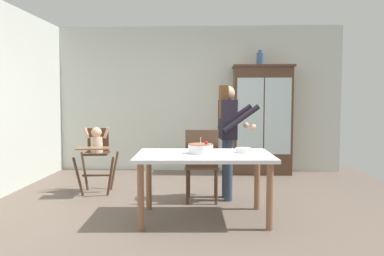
% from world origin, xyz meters
% --- Properties ---
extents(ground_plane, '(6.24, 6.24, 0.00)m').
position_xyz_m(ground_plane, '(0.00, 0.00, 0.00)').
color(ground_plane, '#66564C').
extents(wall_back, '(5.32, 0.06, 2.70)m').
position_xyz_m(wall_back, '(0.00, 2.63, 1.35)').
color(wall_back, silver).
rests_on(wall_back, ground_plane).
extents(china_cabinet, '(1.08, 0.48, 1.95)m').
position_xyz_m(china_cabinet, '(1.19, 2.37, 0.98)').
color(china_cabinet, '#4C3323').
rests_on(china_cabinet, ground_plane).
extents(ceramic_vase, '(0.13, 0.13, 0.27)m').
position_xyz_m(ceramic_vase, '(1.14, 2.37, 2.07)').
color(ceramic_vase, '#3D567F').
rests_on(ceramic_vase, china_cabinet).
extents(high_chair_with_toddler, '(0.64, 0.74, 0.95)m').
position_xyz_m(high_chair_with_toddler, '(-1.38, 0.81, 0.65)').
color(high_chair_with_toddler, '#4C3323').
rests_on(high_chair_with_toddler, ground_plane).
extents(adult_person, '(0.55, 0.54, 1.53)m').
position_xyz_m(adult_person, '(0.49, 0.54, 0.97)').
color(adult_person, '#33425B').
rests_on(adult_person, ground_plane).
extents(dining_table, '(1.55, 1.00, 0.74)m').
position_xyz_m(dining_table, '(0.18, -0.34, 0.65)').
color(dining_table, silver).
rests_on(dining_table, ground_plane).
extents(birthday_cake, '(0.28, 0.28, 0.19)m').
position_xyz_m(birthday_cake, '(0.15, -0.31, 0.79)').
color(birthday_cake, white).
rests_on(birthday_cake, dining_table).
extents(serving_bowl, '(0.18, 0.18, 0.05)m').
position_xyz_m(serving_bowl, '(0.63, -0.23, 0.77)').
color(serving_bowl, silver).
rests_on(serving_bowl, dining_table).
extents(dining_chair_far_side, '(0.45, 0.45, 0.96)m').
position_xyz_m(dining_chair_far_side, '(0.15, 0.34, 0.56)').
color(dining_chair_far_side, '#4C3323').
rests_on(dining_chair_far_side, ground_plane).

